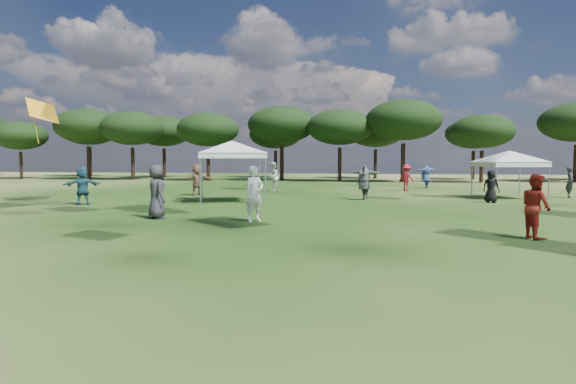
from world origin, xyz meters
name	(u,v)px	position (x,y,z in m)	size (l,w,h in m)	color
tree_line	(392,126)	(2.39, 47.41, 5.42)	(108.78, 17.63, 7.77)	black
tent_left	(232,143)	(-6.32, 21.41, 2.86)	(6.04, 6.04, 3.28)	gray
tent_right	(509,153)	(7.60, 25.94, 2.42)	(5.75, 5.75, 2.85)	gray
festival_crowd	(371,183)	(0.36, 23.24, 0.89)	(29.37, 23.99, 1.91)	#A81C2B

